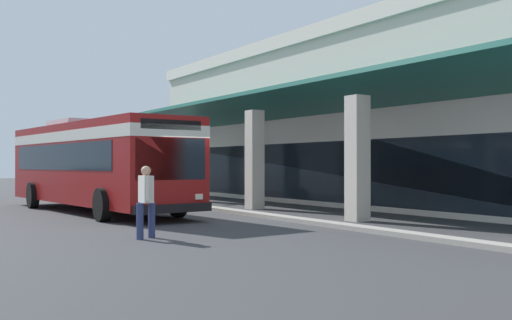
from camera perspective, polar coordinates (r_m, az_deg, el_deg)
ground at (r=22.99m, az=11.59°, el=-4.63°), size 120.00×120.00×0.00m
curb_strip at (r=21.86m, az=-3.82°, el=-4.70°), size 34.71×0.50×0.12m
plaza_building at (r=27.77m, az=13.98°, el=3.77°), size 29.22×13.60×7.41m
transit_bus at (r=22.01m, az=-15.16°, el=0.01°), size 11.39×3.53×3.34m
pedestrian at (r=13.80m, az=-10.51°, el=-3.59°), size 0.66×0.50×1.66m
potted_palm at (r=27.19m, az=-6.10°, el=-2.41°), size 1.50×1.82×2.38m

